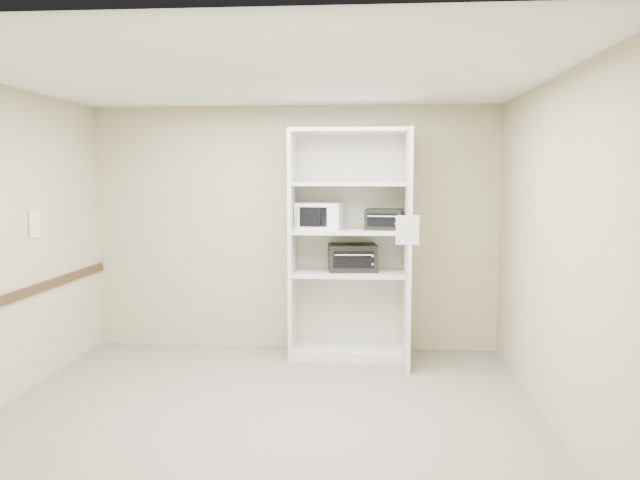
# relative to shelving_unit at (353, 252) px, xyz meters

# --- Properties ---
(floor) EXTENTS (4.50, 4.00, 0.01)m
(floor) POSITION_rel_shelving_unit_xyz_m (-0.67, -1.70, -1.13)
(floor) COLOR slate
(floor) RESTS_ON ground
(ceiling) EXTENTS (4.50, 4.00, 0.01)m
(ceiling) POSITION_rel_shelving_unit_xyz_m (-0.67, -1.70, 1.57)
(ceiling) COLOR white
(wall_back) EXTENTS (4.50, 0.02, 2.70)m
(wall_back) POSITION_rel_shelving_unit_xyz_m (-0.67, 0.30, 0.22)
(wall_back) COLOR #B5AC8D
(wall_back) RESTS_ON ground
(wall_front) EXTENTS (4.50, 0.02, 2.70)m
(wall_front) POSITION_rel_shelving_unit_xyz_m (-0.67, -3.70, 0.22)
(wall_front) COLOR #B5AC8D
(wall_front) RESTS_ON ground
(wall_right) EXTENTS (0.02, 4.00, 2.70)m
(wall_right) POSITION_rel_shelving_unit_xyz_m (1.58, -1.70, 0.22)
(wall_right) COLOR #B5AC8D
(wall_right) RESTS_ON ground
(shelving_unit) EXTENTS (1.24, 0.92, 2.42)m
(shelving_unit) POSITION_rel_shelving_unit_xyz_m (0.00, 0.00, 0.00)
(shelving_unit) COLOR beige
(shelving_unit) RESTS_ON floor
(microwave) EXTENTS (0.51, 0.41, 0.28)m
(microwave) POSITION_rel_shelving_unit_xyz_m (-0.36, 0.01, 0.38)
(microwave) COLOR white
(microwave) RESTS_ON shelving_unit
(toaster_oven_upper) EXTENTS (0.41, 0.33, 0.22)m
(toaster_oven_upper) POSITION_rel_shelving_unit_xyz_m (0.32, -0.00, 0.35)
(toaster_oven_upper) COLOR black
(toaster_oven_upper) RESTS_ON shelving_unit
(toaster_oven_lower) EXTENTS (0.55, 0.43, 0.28)m
(toaster_oven_lower) POSITION_rel_shelving_unit_xyz_m (-0.01, 0.06, -0.07)
(toaster_oven_lower) COLOR black
(toaster_oven_lower) RESTS_ON shelving_unit
(paper_sign) EXTENTS (0.22, 0.02, 0.28)m
(paper_sign) POSITION_rel_shelving_unit_xyz_m (0.53, -0.63, 0.29)
(paper_sign) COLOR white
(paper_sign) RESTS_ON shelving_unit
(chair_rail) EXTENTS (0.04, 3.98, 0.08)m
(chair_rail) POSITION_rel_shelving_unit_xyz_m (-2.89, -1.70, -0.23)
(chair_rail) COLOR #372515
(chair_rail) RESTS_ON wall_left
(wall_poster) EXTENTS (0.01, 0.18, 0.25)m
(wall_poster) POSITION_rel_shelving_unit_xyz_m (-2.90, -1.09, 0.36)
(wall_poster) COLOR white
(wall_poster) RESTS_ON wall_left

